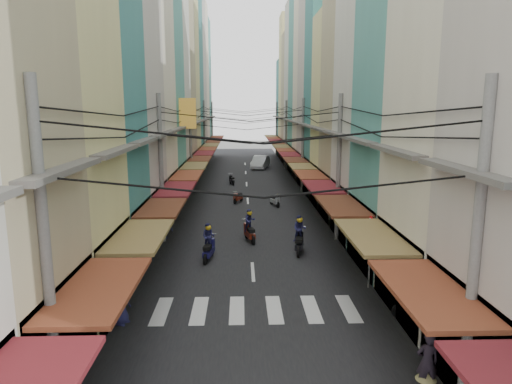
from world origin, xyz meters
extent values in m
plane|color=slate|center=(0.00, 0.00, 0.00)|extent=(160.00, 160.00, 0.00)
cube|color=black|center=(0.00, 20.00, 0.01)|extent=(10.00, 80.00, 0.02)
cube|color=slate|center=(-6.50, 20.00, 0.03)|extent=(3.00, 80.00, 0.06)
cube|color=slate|center=(6.50, 20.00, 0.03)|extent=(3.00, 80.00, 0.06)
cube|color=silver|center=(-3.50, -6.00, 0.03)|extent=(0.55, 2.40, 0.01)
cube|color=silver|center=(-2.10, -6.00, 0.03)|extent=(0.55, 2.40, 0.01)
cube|color=silver|center=(-0.70, -6.00, 0.03)|extent=(0.55, 2.40, 0.01)
cube|color=silver|center=(0.70, -6.00, 0.03)|extent=(0.55, 2.40, 0.01)
cube|color=silver|center=(2.10, -6.00, 0.03)|extent=(0.55, 2.40, 0.01)
cube|color=silver|center=(3.50, -6.00, 0.03)|extent=(0.55, 2.40, 0.01)
cube|color=black|center=(-5.60, -10.98, 1.60)|extent=(1.20, 4.53, 3.20)
cube|color=brown|center=(-4.10, -10.98, 3.00)|extent=(1.80, 4.34, 0.12)
cube|color=#595651|center=(-4.75, -10.98, 6.00)|extent=(0.50, 4.24, 0.15)
cube|color=#DAD188|center=(-8.00, -6.27, 7.90)|extent=(6.00, 4.70, 15.81)
cube|color=black|center=(-5.60, -6.27, 1.60)|extent=(1.20, 4.52, 3.20)
cube|color=olive|center=(-4.10, -6.27, 3.00)|extent=(1.80, 4.33, 0.12)
cube|color=#595651|center=(-4.75, -6.27, 6.00)|extent=(0.50, 4.23, 0.15)
cube|color=teal|center=(-8.00, -1.76, 9.62)|extent=(6.00, 4.30, 19.25)
cube|color=black|center=(-5.60, -1.76, 1.60)|extent=(1.20, 4.13, 3.20)
cube|color=#5E2E1B|center=(-4.10, -1.76, 3.00)|extent=(1.80, 3.96, 0.12)
cube|color=#595651|center=(-4.75, -1.76, 6.00)|extent=(0.50, 3.87, 0.15)
cube|color=#BDB6AD|center=(-8.00, 2.96, 10.47)|extent=(6.00, 5.14, 20.93)
cube|color=black|center=(-5.60, 2.96, 1.60)|extent=(1.20, 4.94, 3.20)
cube|color=maroon|center=(-4.10, 2.96, 3.00)|extent=(1.80, 4.73, 0.12)
cube|color=#595651|center=(-4.75, 2.96, 6.00)|extent=(0.50, 4.63, 0.15)
cube|color=beige|center=(-8.00, 8.00, 8.72)|extent=(6.00, 4.95, 17.43)
cube|color=black|center=(-5.60, 8.00, 1.60)|extent=(1.20, 4.75, 3.20)
cube|color=brown|center=(-4.10, 8.00, 3.00)|extent=(1.80, 4.56, 0.12)
cube|color=#595651|center=(-4.75, 8.00, 6.00)|extent=(0.50, 4.46, 0.15)
cube|color=#529E96|center=(-8.00, 12.98, 8.16)|extent=(6.00, 4.99, 16.32)
cube|color=black|center=(-5.60, 12.98, 1.60)|extent=(1.20, 4.80, 3.20)
cube|color=olive|center=(-4.10, 12.98, 3.00)|extent=(1.80, 4.60, 0.12)
cube|color=#595651|center=(-4.75, 12.98, 6.00)|extent=(0.50, 4.50, 0.15)
cube|color=silver|center=(-8.00, 17.80, 11.44)|extent=(6.00, 4.65, 22.87)
cube|color=black|center=(-5.60, 17.80, 1.60)|extent=(1.20, 4.46, 3.20)
cube|color=#5E2E1B|center=(-4.10, 17.80, 3.00)|extent=(1.80, 4.27, 0.12)
cube|color=#595651|center=(-4.75, 17.80, 6.00)|extent=(0.50, 4.18, 0.15)
cube|color=tan|center=(-8.00, 22.57, 10.29)|extent=(6.00, 4.89, 20.58)
cube|color=black|center=(-5.60, 22.57, 1.60)|extent=(1.20, 4.70, 3.20)
cube|color=maroon|center=(-4.10, 22.57, 3.00)|extent=(1.80, 4.50, 0.12)
cube|color=#595651|center=(-4.75, 22.57, 6.00)|extent=(0.50, 4.40, 0.15)
cube|color=#DAD188|center=(-8.00, 27.27, 9.22)|extent=(6.00, 4.52, 18.44)
cube|color=black|center=(-5.60, 27.27, 1.60)|extent=(1.20, 4.34, 3.20)
cube|color=brown|center=(-4.10, 27.27, 3.00)|extent=(1.80, 4.16, 0.12)
cube|color=#595651|center=(-4.75, 27.27, 6.00)|extent=(0.50, 4.07, 0.15)
cube|color=teal|center=(-8.00, 32.13, 10.31)|extent=(6.00, 5.20, 20.63)
cube|color=black|center=(-5.60, 32.13, 1.60)|extent=(1.20, 4.99, 3.20)
cube|color=olive|center=(-4.10, 32.13, 3.00)|extent=(1.80, 4.78, 0.12)
cube|color=#595651|center=(-4.75, 32.13, 6.00)|extent=(0.50, 4.68, 0.15)
cube|color=#BDB6AD|center=(-8.00, 37.20, 11.85)|extent=(6.00, 4.94, 23.70)
cube|color=black|center=(-5.60, 37.20, 1.60)|extent=(1.20, 4.74, 3.20)
cube|color=#5E2E1B|center=(-4.10, 37.20, 3.00)|extent=(1.80, 4.55, 0.12)
cube|color=#595651|center=(-4.75, 37.20, 6.00)|extent=(0.50, 4.45, 0.15)
cube|color=beige|center=(-8.00, 42.14, 10.56)|extent=(6.00, 4.96, 21.12)
cube|color=black|center=(-5.60, 42.14, 1.60)|extent=(1.20, 4.76, 3.20)
cube|color=maroon|center=(-4.10, 42.14, 3.00)|extent=(1.80, 4.56, 0.12)
cube|color=#595651|center=(-4.75, 42.14, 6.00)|extent=(0.50, 4.46, 0.15)
cube|color=#529E96|center=(-8.00, 47.14, 9.95)|extent=(6.00, 5.04, 19.90)
cube|color=black|center=(-5.60, 47.14, 1.60)|extent=(1.20, 4.84, 3.20)
cube|color=brown|center=(-4.10, 47.14, 3.00)|extent=(1.80, 4.64, 0.12)
cube|color=#595651|center=(-4.75, 47.14, 6.00)|extent=(0.50, 4.54, 0.15)
cube|color=brown|center=(-4.40, 12.00, 7.00)|extent=(1.20, 0.40, 2.20)
cube|color=black|center=(5.60, -11.40, 1.60)|extent=(1.20, 4.54, 3.20)
cube|color=brown|center=(4.10, -11.40, 3.00)|extent=(1.80, 4.35, 0.12)
cube|color=#595651|center=(4.75, -11.40, 6.00)|extent=(0.50, 4.25, 0.15)
cube|color=black|center=(5.60, -6.55, 1.60)|extent=(1.20, 4.78, 3.20)
cube|color=olive|center=(4.10, -6.55, 3.00)|extent=(1.80, 4.58, 0.12)
cube|color=#595651|center=(4.75, -6.55, 6.00)|extent=(0.50, 4.48, 0.15)
cube|color=#529E96|center=(8.00, -1.55, 7.54)|extent=(6.00, 5.03, 15.08)
cube|color=black|center=(5.60, -1.55, 1.60)|extent=(1.20, 4.83, 3.20)
cube|color=#5E2E1B|center=(4.10, -1.55, 3.00)|extent=(1.80, 4.63, 0.12)
cube|color=#595651|center=(4.75, -1.55, 6.00)|extent=(0.50, 4.53, 0.15)
cube|color=silver|center=(8.00, 3.36, 10.83)|extent=(6.00, 4.79, 21.66)
cube|color=black|center=(5.60, 3.36, 1.60)|extent=(1.20, 4.60, 3.20)
cube|color=maroon|center=(4.10, 3.36, 3.00)|extent=(1.80, 4.41, 0.12)
cube|color=#595651|center=(4.75, 3.36, 6.00)|extent=(0.50, 4.31, 0.15)
cube|color=tan|center=(8.00, 8.02, 10.37)|extent=(6.00, 4.52, 20.74)
cube|color=black|center=(5.60, 8.02, 1.60)|extent=(1.20, 4.34, 3.20)
cube|color=brown|center=(4.10, 8.02, 3.00)|extent=(1.80, 4.16, 0.12)
cube|color=#595651|center=(4.75, 8.02, 6.00)|extent=(0.50, 4.07, 0.15)
cube|color=#DAD188|center=(8.00, 12.34, 7.06)|extent=(6.00, 4.12, 14.13)
cube|color=black|center=(5.60, 12.34, 1.60)|extent=(1.20, 3.96, 3.20)
cube|color=olive|center=(4.10, 12.34, 3.00)|extent=(1.80, 3.79, 0.12)
cube|color=#595651|center=(4.75, 12.34, 6.00)|extent=(0.50, 3.71, 0.15)
cube|color=teal|center=(8.00, 16.61, 8.84)|extent=(6.00, 4.40, 17.68)
cube|color=black|center=(5.60, 16.61, 1.60)|extent=(1.20, 4.23, 3.20)
cube|color=#5E2E1B|center=(4.10, 16.61, 3.00)|extent=(1.80, 4.05, 0.12)
cube|color=#595651|center=(4.75, 16.61, 6.00)|extent=(0.50, 3.96, 0.15)
cube|color=#BDB6AD|center=(8.00, 21.13, 11.30)|extent=(6.00, 4.64, 22.59)
cube|color=black|center=(5.60, 21.13, 1.60)|extent=(1.20, 4.45, 3.20)
cube|color=maroon|center=(4.10, 21.13, 3.00)|extent=(1.80, 4.26, 0.12)
cube|color=#595651|center=(4.75, 21.13, 6.00)|extent=(0.50, 4.17, 0.15)
cube|color=beige|center=(8.00, 25.45, 10.63)|extent=(6.00, 4.00, 21.25)
cube|color=black|center=(5.60, 25.45, 1.60)|extent=(1.20, 3.84, 3.20)
cube|color=brown|center=(4.10, 25.45, 3.00)|extent=(1.80, 3.68, 0.12)
cube|color=#595651|center=(4.75, 25.45, 6.00)|extent=(0.50, 3.60, 0.15)
cube|color=#529E96|center=(8.00, 29.95, 11.16)|extent=(6.00, 5.01, 22.33)
cube|color=black|center=(5.60, 29.95, 1.60)|extent=(1.20, 4.81, 3.20)
cube|color=olive|center=(4.10, 29.95, 3.00)|extent=(1.80, 4.61, 0.12)
cube|color=#595651|center=(4.75, 29.95, 6.00)|extent=(0.50, 4.51, 0.15)
cube|color=silver|center=(8.00, 34.96, 9.86)|extent=(6.00, 5.00, 19.71)
cube|color=black|center=(5.60, 34.96, 1.60)|extent=(1.20, 4.80, 3.20)
cube|color=#5E2E1B|center=(4.10, 34.96, 3.00)|extent=(1.80, 4.60, 0.12)
cube|color=#595651|center=(4.75, 34.96, 6.00)|extent=(0.50, 4.50, 0.15)
cube|color=tan|center=(8.00, 39.61, 8.43)|extent=(6.00, 4.32, 16.86)
cube|color=black|center=(5.60, 39.61, 1.60)|extent=(1.20, 4.15, 3.20)
cube|color=maroon|center=(4.10, 39.61, 3.00)|extent=(1.80, 3.97, 0.12)
cube|color=#595651|center=(4.75, 39.61, 6.00)|extent=(0.50, 3.89, 0.15)
cube|color=#DAD188|center=(8.00, 43.94, 9.98)|extent=(6.00, 4.33, 19.96)
cube|color=black|center=(5.60, 43.94, 1.60)|extent=(1.20, 4.16, 3.20)
cube|color=brown|center=(4.10, 43.94, 3.00)|extent=(1.80, 3.99, 0.12)
cube|color=#595651|center=(4.75, 43.94, 6.00)|extent=(0.50, 3.90, 0.15)
cube|color=teal|center=(8.00, 48.54, 7.17)|extent=(6.00, 4.88, 14.34)
cube|color=black|center=(5.60, 48.54, 1.60)|extent=(1.20, 4.68, 3.20)
cube|color=olive|center=(4.10, 48.54, 3.00)|extent=(1.80, 4.49, 0.12)
cube|color=#595651|center=(4.75, 48.54, 6.00)|extent=(0.50, 4.39, 0.15)
cylinder|color=gray|center=(-4.90, -12.00, 4.10)|extent=(0.26, 0.26, 8.20)
cylinder|color=gray|center=(4.90, -12.00, 4.10)|extent=(0.26, 0.26, 8.20)
cylinder|color=gray|center=(-4.90, 3.00, 4.10)|extent=(0.26, 0.26, 8.20)
cylinder|color=gray|center=(4.90, 3.00, 4.10)|extent=(0.26, 0.26, 8.20)
cylinder|color=gray|center=(-4.90, 18.00, 4.10)|extent=(0.26, 0.26, 8.20)
cylinder|color=gray|center=(4.90, 18.00, 4.10)|extent=(0.26, 0.26, 8.20)
cylinder|color=gray|center=(-4.90, 33.00, 4.10)|extent=(0.26, 0.26, 8.20)
cylinder|color=gray|center=(4.90, 33.00, 4.10)|extent=(0.26, 0.26, 8.20)
cylinder|color=gray|center=(-4.90, 48.00, 4.10)|extent=(0.26, 0.26, 8.20)
cylinder|color=gray|center=(4.90, 48.00, 4.10)|extent=(0.26, 0.26, 8.20)
imported|color=silver|center=(1.82, 33.58, 0.00)|extent=(5.81, 3.30, 1.93)
imported|color=black|center=(6.70, -1.51, 0.00)|extent=(1.55, 1.07, 1.00)
cylinder|color=black|center=(-2.14, 0.37, 0.27)|extent=(0.10, 0.54, 0.54)
cylinder|color=black|center=(-2.14, -0.97, 0.27)|extent=(0.10, 0.54, 0.54)
cube|color=#17144D|center=(-2.14, -0.30, 0.43)|extent=(0.35, 1.19, 0.29)
cube|color=black|center=(-2.14, -0.55, 0.74)|extent=(0.33, 0.57, 0.19)
cube|color=#17144D|center=(-2.14, 0.27, 0.67)|extent=(0.31, 0.29, 0.57)
imported|color=#22224F|center=(-2.14, -0.30, 0.57)|extent=(0.54, 0.39, 1.37)
sphere|color=gold|center=(-2.14, -0.30, 1.60)|extent=(0.29, 0.29, 0.29)
cylinder|color=black|center=(2.48, 1.39, 0.29)|extent=(0.11, 0.57, 0.57)
cylinder|color=black|center=(2.48, -0.04, 0.29)|extent=(0.11, 0.57, 0.57)
cube|color=black|center=(2.48, 0.68, 0.46)|extent=(0.37, 1.26, 0.31)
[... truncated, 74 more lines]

